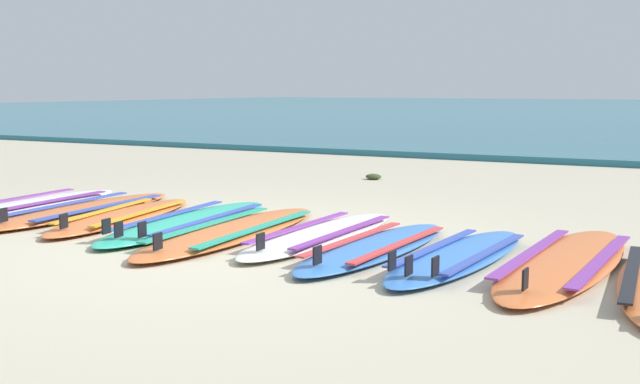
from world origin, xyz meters
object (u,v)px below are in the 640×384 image
(surfboard_7, at_px, (459,256))
(surfboard_0, at_px, (26,205))
(surfboard_8, at_px, (566,262))
(surfboard_4, at_px, (233,231))
(surfboard_2, at_px, (123,216))
(surfboard_6, at_px, (376,247))
(surfboard_5, at_px, (321,234))
(surfboard_1, at_px, (83,210))
(surfboard_3, at_px, (189,222))

(surfboard_7, bearing_deg, surfboard_0, 177.06)
(surfboard_8, bearing_deg, surfboard_4, -177.43)
(surfboard_2, distance_m, surfboard_7, 2.98)
(surfboard_6, bearing_deg, surfboard_7, -0.80)
(surfboard_0, bearing_deg, surfboard_5, 0.41)
(surfboard_2, height_order, surfboard_7, same)
(surfboard_7, bearing_deg, surfboard_2, 176.75)
(surfboard_0, xyz_separation_m, surfboard_7, (4.18, -0.21, 0.00))
(surfboard_0, relative_size, surfboard_1, 1.00)
(surfboard_3, distance_m, surfboard_7, 2.33)
(surfboard_2, bearing_deg, surfboard_0, 177.84)
(surfboard_4, height_order, surfboard_5, same)
(surfboard_3, height_order, surfboard_7, same)
(surfboard_0, xyz_separation_m, surfboard_4, (2.41, -0.17, -0.00))
(surfboard_5, bearing_deg, surfboard_8, -2.81)
(surfboard_0, distance_m, surfboard_5, 3.06)
(surfboard_7, bearing_deg, surfboard_3, 174.76)
(surfboard_0, relative_size, surfboard_7, 1.17)
(surfboard_2, relative_size, surfboard_3, 0.89)
(surfboard_0, height_order, surfboard_5, same)
(surfboard_6, relative_size, surfboard_8, 0.84)
(surfboard_6, bearing_deg, surfboard_4, 178.39)
(surfboard_0, distance_m, surfboard_7, 4.19)
(surfboard_4, distance_m, surfboard_7, 1.77)
(surfboard_0, distance_m, surfboard_4, 2.41)
(surfboard_7, distance_m, surfboard_8, 0.65)
(surfboard_5, relative_size, surfboard_7, 1.06)
(surfboard_4, relative_size, surfboard_6, 1.19)
(surfboard_2, height_order, surfboard_8, same)
(surfboard_5, distance_m, surfboard_8, 1.76)
(surfboard_5, xyz_separation_m, surfboard_7, (1.12, -0.24, 0.00))
(surfboard_0, bearing_deg, surfboard_2, -2.16)
(surfboard_4, bearing_deg, surfboard_7, -1.34)
(surfboard_0, height_order, surfboard_3, same)
(surfboard_1, bearing_deg, surfboard_7, -4.24)
(surfboard_0, height_order, surfboard_1, same)
(surfboard_2, height_order, surfboard_4, same)
(surfboard_5, relative_size, surfboard_6, 1.05)
(surfboard_1, distance_m, surfboard_4, 1.76)
(surfboard_0, height_order, surfboard_7, same)
(surfboard_0, height_order, surfboard_8, same)
(surfboard_4, bearing_deg, surfboard_8, 2.57)
(surfboard_1, distance_m, surfboard_5, 2.39)
(surfboard_0, relative_size, surfboard_8, 0.98)
(surfboard_5, height_order, surfboard_6, same)
(surfboard_6, xyz_separation_m, surfboard_7, (0.59, -0.01, 0.00))
(surfboard_4, bearing_deg, surfboard_6, -1.61)
(surfboard_8, bearing_deg, surfboard_0, 179.23)
(surfboard_2, bearing_deg, surfboard_6, -3.85)
(surfboard_3, relative_size, surfboard_4, 0.97)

